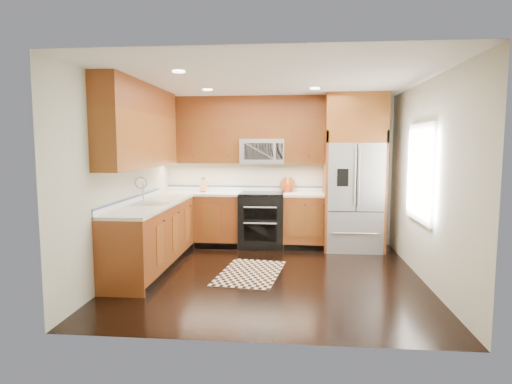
# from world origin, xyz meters

# --- Properties ---
(ground) EXTENTS (4.00, 4.00, 0.00)m
(ground) POSITION_xyz_m (0.00, 0.00, 0.00)
(ground) COLOR black
(ground) RESTS_ON ground
(wall_back) EXTENTS (4.00, 0.02, 2.60)m
(wall_back) POSITION_xyz_m (0.00, 2.00, 1.30)
(wall_back) COLOR beige
(wall_back) RESTS_ON ground
(wall_left) EXTENTS (0.02, 4.00, 2.60)m
(wall_left) POSITION_xyz_m (-2.00, 0.00, 1.30)
(wall_left) COLOR beige
(wall_left) RESTS_ON ground
(wall_right) EXTENTS (0.02, 4.00, 2.60)m
(wall_right) POSITION_xyz_m (2.00, 0.00, 1.30)
(wall_right) COLOR beige
(wall_right) RESTS_ON ground
(window) EXTENTS (0.04, 1.10, 1.30)m
(window) POSITION_xyz_m (1.98, 0.20, 1.40)
(window) COLOR white
(window) RESTS_ON ground
(base_cabinets) EXTENTS (2.85, 3.00, 0.90)m
(base_cabinets) POSITION_xyz_m (-1.23, 0.90, 0.45)
(base_cabinets) COLOR brown
(base_cabinets) RESTS_ON ground
(countertop) EXTENTS (2.86, 3.01, 0.04)m
(countertop) POSITION_xyz_m (-1.09, 1.01, 0.92)
(countertop) COLOR beige
(countertop) RESTS_ON base_cabinets
(upper_cabinets) EXTENTS (2.85, 3.00, 1.15)m
(upper_cabinets) POSITION_xyz_m (-1.15, 1.09, 2.02)
(upper_cabinets) COLOR brown
(upper_cabinets) RESTS_ON ground
(range) EXTENTS (0.76, 0.67, 0.95)m
(range) POSITION_xyz_m (-0.25, 1.67, 0.47)
(range) COLOR black
(range) RESTS_ON ground
(microwave) EXTENTS (0.76, 0.40, 0.42)m
(microwave) POSITION_xyz_m (-0.25, 1.80, 1.66)
(microwave) COLOR #B2B2B7
(microwave) RESTS_ON ground
(refrigerator) EXTENTS (0.98, 0.75, 2.60)m
(refrigerator) POSITION_xyz_m (1.30, 1.63, 1.30)
(refrigerator) COLOR #B2B2B7
(refrigerator) RESTS_ON ground
(sink_faucet) EXTENTS (0.54, 0.44, 0.37)m
(sink_faucet) POSITION_xyz_m (-1.73, 0.23, 0.99)
(sink_faucet) COLOR #B2B2B7
(sink_faucet) RESTS_ON countertop
(rug) EXTENTS (0.96, 1.41, 0.01)m
(rug) POSITION_xyz_m (-0.28, 0.08, 0.01)
(rug) COLOR black
(rug) RESTS_ON ground
(knife_block) EXTENTS (0.11, 0.14, 0.26)m
(knife_block) POSITION_xyz_m (-1.30, 1.78, 1.05)
(knife_block) COLOR tan
(knife_block) RESTS_ON countertop
(utensil_crock) EXTENTS (0.13, 0.13, 0.30)m
(utensil_crock) POSITION_xyz_m (0.19, 1.82, 1.04)
(utensil_crock) COLOR #A62F14
(utensil_crock) RESTS_ON countertop
(cutting_board) EXTENTS (0.32, 0.32, 0.02)m
(cutting_board) POSITION_xyz_m (0.19, 1.92, 0.95)
(cutting_board) COLOR brown
(cutting_board) RESTS_ON countertop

